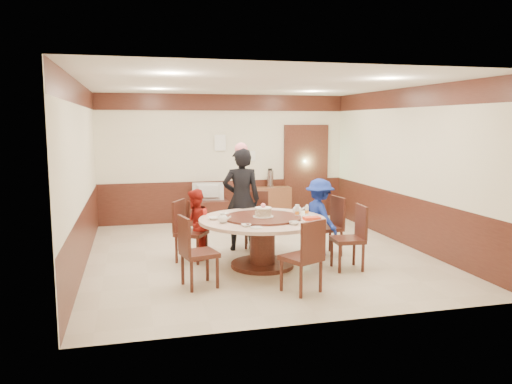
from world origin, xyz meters
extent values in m
plane|color=beige|center=(0.00, 0.00, 0.00)|extent=(6.00, 6.00, 0.00)
plane|color=silver|center=(0.00, 0.00, 2.80)|extent=(6.00, 6.00, 0.00)
cube|color=#ECE4C6|center=(0.00, 3.00, 1.40)|extent=(5.50, 0.04, 2.80)
cube|color=#ECE4C6|center=(0.00, -3.00, 1.40)|extent=(5.50, 0.04, 2.80)
cube|color=#ECE4C6|center=(-2.75, 0.00, 1.40)|extent=(0.04, 6.00, 2.80)
cube|color=#ECE4C6|center=(2.75, 0.00, 1.40)|extent=(0.04, 6.00, 2.80)
cube|color=#441D15|center=(0.00, 0.00, 0.45)|extent=(5.50, 6.00, 0.90)
cube|color=#441D15|center=(0.00, 0.00, 2.62)|extent=(5.50, 6.00, 0.35)
cube|color=#441D15|center=(1.90, 2.95, 1.05)|extent=(1.05, 0.08, 2.18)
cube|color=#8EDB94|center=(1.90, 2.97, 1.05)|extent=(0.88, 0.02, 2.05)
cylinder|color=#441D15|center=(-0.11, -0.74, 0.03)|extent=(0.96, 0.96, 0.06)
cylinder|color=#441D15|center=(-0.11, -0.74, 0.35)|extent=(0.39, 0.39, 0.65)
cylinder|color=beige|center=(-0.11, -0.74, 0.72)|extent=(1.93, 1.93, 0.05)
cylinder|color=#441D15|center=(-0.11, -0.74, 0.77)|extent=(1.18, 1.18, 0.03)
cube|color=#441D15|center=(1.10, -0.34, 0.45)|extent=(0.50, 0.50, 0.06)
cube|color=#441D15|center=(1.30, -0.31, 0.72)|extent=(0.10, 0.42, 0.50)
cube|color=#441D15|center=(1.10, -0.34, 0.21)|extent=(0.36, 0.36, 0.42)
cube|color=#441D15|center=(0.11, 0.49, 0.45)|extent=(0.54, 0.54, 0.06)
cube|color=#441D15|center=(0.16, 0.70, 0.72)|extent=(0.42, 0.15, 0.50)
cube|color=#441D15|center=(0.11, 0.49, 0.21)|extent=(0.36, 0.36, 0.42)
cube|color=#441D15|center=(-1.12, -0.17, 0.45)|extent=(0.60, 0.60, 0.06)
cube|color=#441D15|center=(-1.30, -0.06, 0.72)|extent=(0.25, 0.38, 0.50)
cube|color=#441D15|center=(-1.12, -0.17, 0.21)|extent=(0.36, 0.36, 0.42)
cube|color=#441D15|center=(-1.16, -1.44, 0.45)|extent=(0.53, 0.53, 0.06)
cube|color=#441D15|center=(-1.37, -1.49, 0.72)|extent=(0.13, 0.42, 0.50)
cube|color=#441D15|center=(-1.16, -1.44, 0.21)|extent=(0.36, 0.36, 0.42)
cube|color=#441D15|center=(0.09, -1.97, 0.45)|extent=(0.59, 0.59, 0.06)
cube|color=#441D15|center=(0.18, -2.16, 0.72)|extent=(0.40, 0.22, 0.50)
cube|color=#441D15|center=(0.09, -1.97, 0.21)|extent=(0.36, 0.36, 0.42)
cube|color=#441D15|center=(1.09, -1.18, 0.45)|extent=(0.47, 0.47, 0.06)
cube|color=#441D15|center=(1.30, -1.19, 0.72)|extent=(0.07, 0.42, 0.50)
cube|color=#441D15|center=(1.09, -1.18, 0.21)|extent=(0.36, 0.36, 0.42)
imported|color=black|center=(-0.20, 0.34, 0.88)|extent=(0.70, 0.51, 1.77)
imported|color=#A11D15|center=(-1.05, -0.12, 0.57)|extent=(0.50, 0.61, 1.15)
imported|color=navy|center=(0.99, -0.29, 0.64)|extent=(0.67, 0.92, 1.27)
cylinder|color=white|center=(-0.10, -0.76, 0.79)|extent=(0.31, 0.31, 0.01)
cylinder|color=tan|center=(-0.10, -0.76, 0.85)|extent=(0.25, 0.25, 0.11)
cylinder|color=white|center=(-0.10, -0.76, 0.91)|extent=(0.25, 0.25, 0.01)
sphere|color=pink|center=(-0.10, -0.76, 0.95)|extent=(0.07, 0.07, 0.07)
ellipsoid|color=white|center=(-0.75, -0.93, 0.81)|extent=(0.17, 0.15, 0.13)
ellipsoid|color=white|center=(0.53, -0.48, 0.81)|extent=(0.17, 0.15, 0.13)
imported|color=white|center=(-0.63, -0.37, 0.77)|extent=(0.15, 0.15, 0.04)
imported|color=white|center=(0.21, -1.30, 0.77)|extent=(0.15, 0.15, 0.05)
imported|color=white|center=(-0.48, -1.26, 0.77)|extent=(0.14, 0.14, 0.03)
imported|color=white|center=(0.53, -0.92, 0.77)|extent=(0.14, 0.14, 0.04)
imported|color=white|center=(-0.84, -0.66, 0.77)|extent=(0.17, 0.17, 0.04)
imported|color=white|center=(0.05, -0.12, 0.77)|extent=(0.12, 0.12, 0.04)
cylinder|color=white|center=(-0.36, -1.39, 0.76)|extent=(0.18, 0.18, 0.01)
cylinder|color=white|center=(0.34, -0.24, 0.76)|extent=(0.18, 0.18, 0.01)
cube|color=white|center=(0.54, -1.12, 0.76)|extent=(0.30, 0.20, 0.02)
cube|color=red|center=(0.54, -1.12, 0.79)|extent=(0.24, 0.15, 0.04)
cylinder|color=white|center=(0.43, -0.78, 0.83)|extent=(0.06, 0.06, 0.16)
cylinder|color=white|center=(0.61, -0.73, 0.83)|extent=(0.06, 0.06, 0.16)
cube|color=#441D15|center=(-0.41, 2.75, 0.25)|extent=(0.85, 0.45, 0.50)
imported|color=gray|center=(-0.41, 2.75, 0.70)|extent=(0.69, 0.17, 0.39)
cube|color=brown|center=(1.05, 2.78, 0.38)|extent=(0.80, 0.40, 0.75)
cylinder|color=silver|center=(1.00, 2.78, 0.94)|extent=(0.15, 0.15, 0.38)
cube|color=white|center=(-0.10, 2.96, 1.75)|extent=(0.25, 0.00, 0.35)
cube|color=white|center=(0.55, 2.96, 1.45)|extent=(0.30, 0.00, 0.22)
camera|label=1|loc=(-2.00, -7.92, 2.19)|focal=35.00mm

